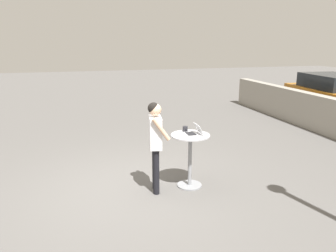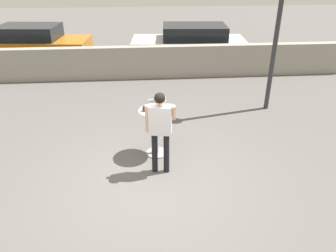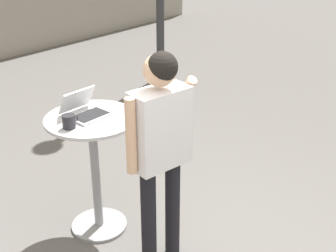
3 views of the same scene
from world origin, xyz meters
The scene contains 6 objects.
ground_plane centered at (0.00, 0.00, 0.00)m, with size 50.00×50.00×0.00m, color #5B5956.
cafe_table centered at (0.17, 1.05, 0.66)m, with size 0.71×0.71×1.00m.
laptop centered at (0.17, 1.11, 1.05)m, with size 0.29×0.30×0.19m.
coffee_mug centered at (-0.05, 1.03, 1.05)m, with size 0.13×0.09×0.10m.
standing_person centered at (0.21, 0.39, 1.04)m, with size 0.58×0.33×1.64m.
parked_car_further_down centered at (-4.11, 8.07, 0.76)m, with size 4.11×2.17×1.48m.
Camera 1 is at (5.54, -0.89, 2.65)m, focal length 35.00 mm.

